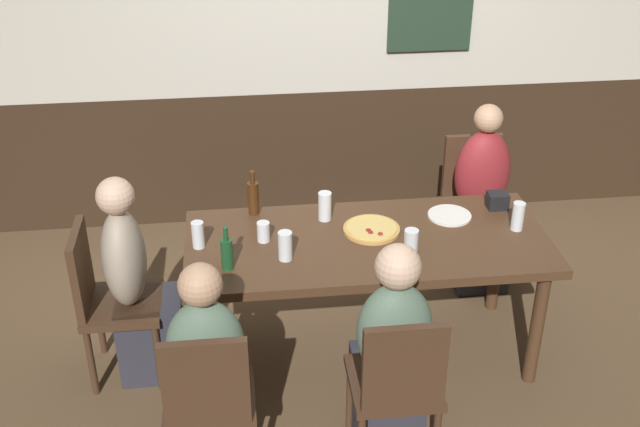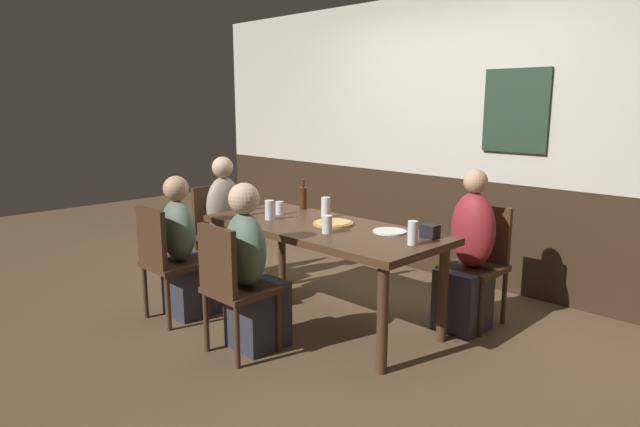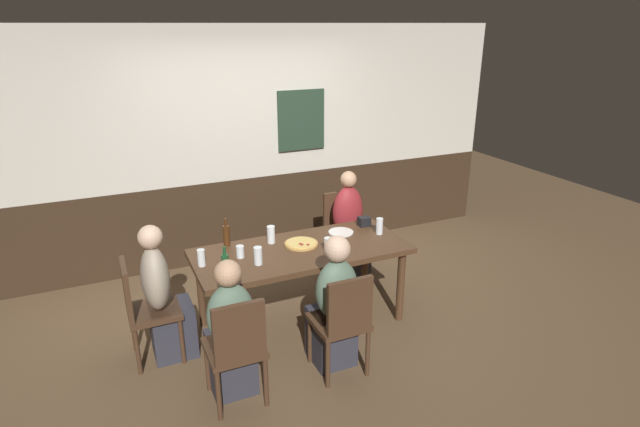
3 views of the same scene
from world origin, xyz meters
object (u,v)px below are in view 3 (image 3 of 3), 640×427
pizza (301,244)px  pint_glass_stout (258,257)px  dining_table (301,257)px  person_right_far (349,234)px  chair_left_near (237,346)px  pint_glass_amber (379,227)px  chair_mid_near (343,319)px  person_left_near (231,338)px  pint_glass_pale (271,236)px  beer_bottle_brown (226,235)px  plate_white_large (341,232)px  chair_right_far (343,228)px  beer_glass_tall (240,252)px  tumbler_short (201,258)px  person_mid_near (334,311)px  condiment_caddy (364,221)px  person_head_west (164,302)px  chair_head_west (143,306)px  beer_glass_half (328,245)px  beer_bottle_green (225,263)px

pizza → pint_glass_stout: 0.52m
dining_table → person_right_far: bearing=38.7°
dining_table → pizza: bearing=66.9°
chair_left_near → pint_glass_amber: pint_glass_amber is taller
chair_mid_near → person_left_near: person_left_near is taller
pint_glass_pale → beer_bottle_brown: bearing=163.5°
pint_glass_stout → plate_white_large: size_ratio=0.64×
chair_mid_near → pint_glass_amber: size_ratio=5.66×
chair_mid_near → chair_right_far: bearing=63.4°
beer_glass_tall → beer_bottle_brown: 0.30m
tumbler_short → pint_glass_stout: bearing=-21.0°
tumbler_short → person_mid_near: bearing=-38.5°
dining_table → condiment_caddy: bearing=18.1°
condiment_caddy → person_head_west: bearing=-172.7°
chair_head_west → person_left_near: 0.85m
tumbler_short → plate_white_large: (1.35, 0.16, -0.06)m
dining_table → chair_mid_near: bearing=-90.0°
chair_right_far → tumbler_short: 1.90m
pint_glass_pale → plate_white_large: pint_glass_pale is taller
dining_table → beer_bottle_brown: 0.69m
pizza → plate_white_large: bearing=13.1°
person_right_far → pint_glass_amber: size_ratio=7.51×
beer_glass_half → plate_white_large: (0.29, 0.33, -0.05)m
beer_glass_half → beer_bottle_green: bearing=-177.3°
chair_mid_near → beer_bottle_green: beer_bottle_green is taller
chair_head_west → chair_left_near: size_ratio=1.00×
chair_head_west → chair_mid_near: (1.36, -0.83, 0.00)m
dining_table → pint_glass_stout: pint_glass_stout is taller
person_head_west → condiment_caddy: (1.96, 0.25, 0.30)m
person_right_far → beer_bottle_brown: bearing=-167.2°
dining_table → pint_glass_pale: size_ratio=11.80×
beer_bottle_green → chair_right_far: bearing=33.3°
tumbler_short → beer_bottle_brown: beer_bottle_brown is taller
chair_head_west → pint_glass_stout: pint_glass_stout is taller
chair_head_west → chair_mid_near: 1.59m
pizza → beer_bottle_brown: beer_bottle_brown is taller
beer_glass_half → condiment_caddy: (0.57, 0.40, -0.01)m
person_left_near → beer_glass_half: (1.02, 0.51, 0.34)m
chair_mid_near → pint_glass_amber: (0.80, 0.84, 0.31)m
condiment_caddy → dining_table: bearing=-161.9°
dining_table → beer_glass_half: (0.19, -0.15, 0.14)m
tumbler_short → beer_bottle_brown: 0.43m
person_mid_near → beer_bottle_brown: size_ratio=4.45×
person_left_near → pizza: (0.86, 0.74, 0.29)m
person_mid_near → pint_glass_pale: (-0.20, 0.90, 0.33)m
chair_mid_near → person_left_near: size_ratio=0.80×
chair_right_far → person_head_west: (-2.02, -0.83, -0.01)m
tumbler_short → beer_glass_tall: bearing=3.9°
dining_table → beer_glass_half: 0.28m
chair_left_near → beer_bottle_brown: size_ratio=3.47×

